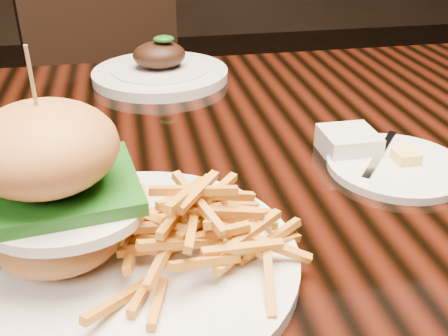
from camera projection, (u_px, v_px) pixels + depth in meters
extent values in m
cube|color=black|center=(204.00, 174.00, 0.68)|extent=(1.60, 0.90, 0.04)
cylinder|color=silver|center=(128.00, 261.00, 0.48)|extent=(0.31, 0.31, 0.01)
ellipsoid|color=#A35D34|center=(60.00, 232.00, 0.46)|extent=(0.12, 0.12, 0.05)
ellipsoid|color=silver|center=(66.00, 214.00, 0.43)|extent=(0.13, 0.10, 0.01)
ellipsoid|color=orange|center=(94.00, 214.00, 0.43)|extent=(0.03, 0.03, 0.01)
cube|color=#1D5D17|center=(52.00, 192.00, 0.44)|extent=(0.15, 0.14, 0.01)
ellipsoid|color=#A5602D|center=(44.00, 147.00, 0.42)|extent=(0.12, 0.12, 0.07)
cylinder|color=#A7844E|center=(36.00, 105.00, 0.41)|extent=(0.00, 0.00, 0.09)
cylinder|color=silver|center=(396.00, 166.00, 0.65)|extent=(0.17, 0.17, 0.01)
cube|color=#FAD451|center=(406.00, 156.00, 0.65)|extent=(0.03, 0.03, 0.01)
cube|color=white|center=(380.00, 154.00, 0.66)|extent=(0.10, 0.12, 0.00)
cube|color=silver|center=(348.00, 143.00, 0.68)|extent=(0.08, 0.08, 0.03)
cylinder|color=silver|center=(160.00, 75.00, 0.95)|extent=(0.24, 0.24, 0.02)
cylinder|color=silver|center=(160.00, 74.00, 0.94)|extent=(0.17, 0.17, 0.02)
ellipsoid|color=black|center=(159.00, 55.00, 0.93)|extent=(0.09, 0.08, 0.05)
ellipsoid|color=#1D5D17|center=(164.00, 39.00, 0.91)|extent=(0.04, 0.03, 0.01)
cube|color=black|center=(134.00, 128.00, 1.49)|extent=(0.58, 0.58, 0.06)
cube|color=black|center=(101.00, 24.00, 1.53)|extent=(0.45, 0.19, 0.50)
cylinder|color=black|center=(98.00, 246.00, 1.37)|extent=(0.04, 0.04, 0.45)
cylinder|color=black|center=(224.00, 208.00, 1.54)|extent=(0.04, 0.04, 0.45)
cylinder|color=black|center=(62.00, 183.00, 1.67)|extent=(0.04, 0.04, 0.45)
cylinder|color=black|center=(171.00, 156.00, 1.83)|extent=(0.04, 0.04, 0.45)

